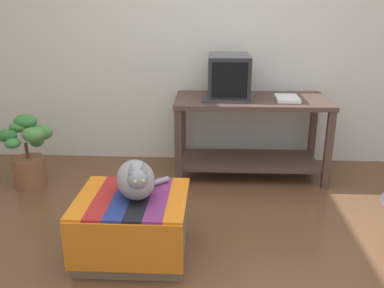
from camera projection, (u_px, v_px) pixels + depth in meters
name	position (u px, v px, depth m)	size (l,w,h in m)	color
ground_plane	(195.00, 280.00, 2.43)	(14.00, 14.00, 0.00)	brown
back_wall	(205.00, 29.00, 3.95)	(8.00, 0.10, 2.60)	silver
desk	(251.00, 123.00, 3.76)	(1.36, 0.66, 0.73)	#4C382D
tv_monitor	(229.00, 77.00, 3.66)	(0.37, 0.48, 0.38)	#28282B
keyboard	(225.00, 100.00, 3.55)	(0.40, 0.15, 0.02)	#333338
book	(287.00, 98.00, 3.62)	(0.20, 0.29, 0.03)	white
ottoman_with_blanket	(133.00, 226.00, 2.63)	(0.68, 0.62, 0.40)	#7A664C
cat	(136.00, 179.00, 2.53)	(0.35, 0.44, 0.28)	gray
potted_plant	(29.00, 153.00, 3.61)	(0.44, 0.39, 0.62)	brown
pen	(299.00, 98.00, 3.69)	(0.01, 0.01, 0.14)	#B7B7BC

